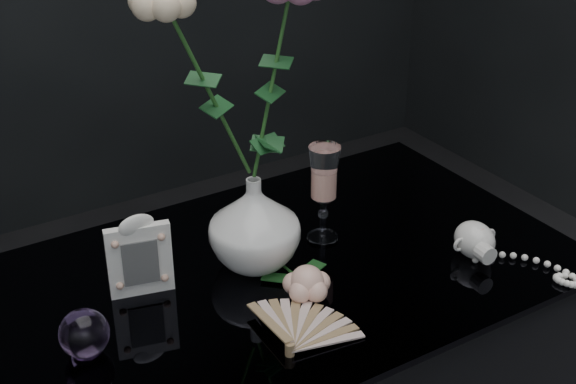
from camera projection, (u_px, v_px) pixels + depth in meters
vase at (254, 223)px, 1.28m from camera, size 0.17×0.17×0.16m
wine_glass at (324, 194)px, 1.35m from camera, size 0.06×0.06×0.17m
picture_frame at (139, 255)px, 1.22m from camera, size 0.12×0.10×0.14m
paperweight at (84, 333)px, 1.10m from camera, size 0.08×0.08×0.07m
paper_fan at (290, 348)px, 1.11m from camera, size 0.27×0.23×0.02m
loose_rose at (307, 283)px, 1.22m from camera, size 0.15×0.18×0.06m
pearl_jar at (475, 238)px, 1.33m from camera, size 0.23×0.24×0.06m
roses at (242, 63)px, 1.14m from camera, size 0.30×0.13×0.40m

